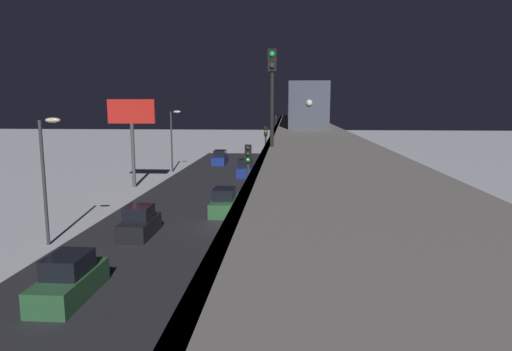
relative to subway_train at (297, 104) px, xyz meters
The scene contains 17 objects.
ground_plane 39.83m from the subway_train, 82.22° to the left, with size 240.00×240.00×0.00m, color silver.
avenue_asphalt 40.62m from the subway_train, 76.06° to the left, with size 11.00×94.30×0.01m, color #28282D.
elevated_railway 38.66m from the subway_train, 89.86° to the left, with size 5.00×94.30×6.64m.
subway_train is the anchor object (origin of this frame).
rail_signal 50.07m from the subway_train, 87.51° to the left, with size 0.36×0.41×4.00m.
sedan_green 36.22m from the subway_train, 79.63° to the left, with size 1.91×4.55×1.97m.
sedan_green_2 52.57m from the subway_train, 77.82° to the left, with size 1.80×4.50×1.97m.
sedan_blue 14.53m from the subway_train, 27.51° to the left, with size 1.80×4.76×1.97m.
sedan_black 43.44m from the subway_train, 75.13° to the left, with size 1.80×4.00×1.97m.
sedan_blue_2 19.16m from the subway_train, 68.75° to the left, with size 1.80×4.09×1.97m.
traffic_light_near 46.85m from the subway_train, 85.73° to the left, with size 0.32×0.44×6.40m.
traffic_light_mid 27.99m from the subway_train, 82.79° to the left, with size 0.32×0.44×6.40m.
traffic_light_far 10.00m from the subway_train, 67.46° to the left, with size 0.32×0.44×6.40m.
traffic_light_distant 12.02m from the subway_train, 72.03° to the right, with size 0.32×0.44×6.40m.
commercial_billboard 29.77m from the subway_train, 54.85° to the left, with size 4.80×0.36×8.90m.
street_lamp_near 46.44m from the subway_train, 70.25° to the left, with size 1.35×0.44×7.65m.
street_lamp_far 21.02m from the subway_train, 40.94° to the left, with size 1.35×0.44×7.65m.
Camera 1 is at (-3.72, 30.45, 8.41)m, focal length 31.72 mm.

